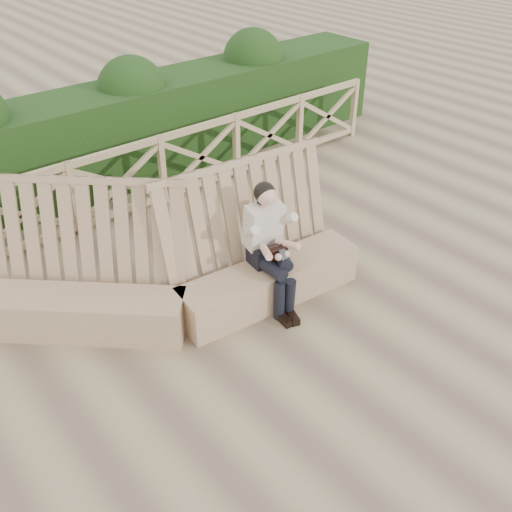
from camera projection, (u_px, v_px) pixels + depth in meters
ground at (280, 338)px, 6.33m from camera, size 60.00×60.00×0.00m
bench at (177, 282)px, 6.52m from camera, size 4.15×2.42×1.62m
woman at (269, 242)px, 6.48m from camera, size 0.47×0.93×1.51m
guardrail at (120, 184)px, 8.25m from camera, size 10.10×0.09×1.10m
hedge at (81, 146)px, 8.91m from camera, size 12.00×1.20×1.50m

